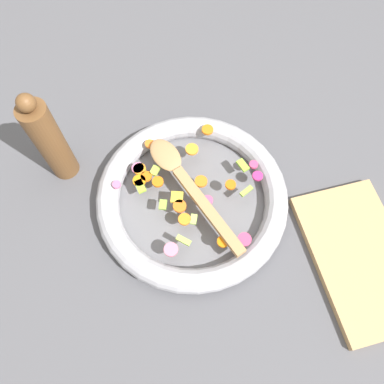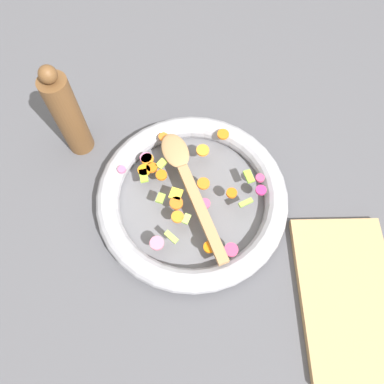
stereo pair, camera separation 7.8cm
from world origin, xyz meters
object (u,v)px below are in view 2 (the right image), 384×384
object	(u,v)px
wooden_spoon	(188,180)
cutting_board	(348,296)
pepper_mill	(68,115)
skillet	(192,198)

from	to	relation	value
wooden_spoon	cutting_board	xyz separation A→B (m)	(-0.23, -0.31, -0.05)
wooden_spoon	pepper_mill	size ratio (longest dim) A/B	1.21
wooden_spoon	pepper_mill	distance (m)	0.29
pepper_mill	wooden_spoon	bearing A→B (deg)	-117.70
pepper_mill	cutting_board	size ratio (longest dim) A/B	0.80
pepper_mill	cutting_board	distance (m)	0.68
wooden_spoon	cutting_board	world-z (taller)	wooden_spoon
skillet	pepper_mill	world-z (taller)	pepper_mill
skillet	cutting_board	world-z (taller)	skillet
wooden_spoon	pepper_mill	xyz separation A→B (m)	(0.13, 0.25, 0.05)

